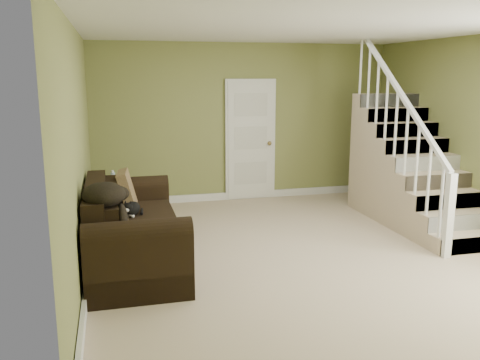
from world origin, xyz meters
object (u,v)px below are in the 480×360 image
sofa (129,233)px  side_table (110,205)px  cat (132,209)px  banana (137,228)px

sofa → side_table: (-0.22, 1.56, -0.06)m
cat → banana: 0.59m
side_table → banana: size_ratio=4.21×
sofa → side_table: 1.58m
side_table → banana: bearing=-81.6°
sofa → banana: bearing=-79.8°
cat → side_table: bearing=120.3°
sofa → cat: size_ratio=5.15×
side_table → cat: 1.44m
cat → banana: size_ratio=2.41×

